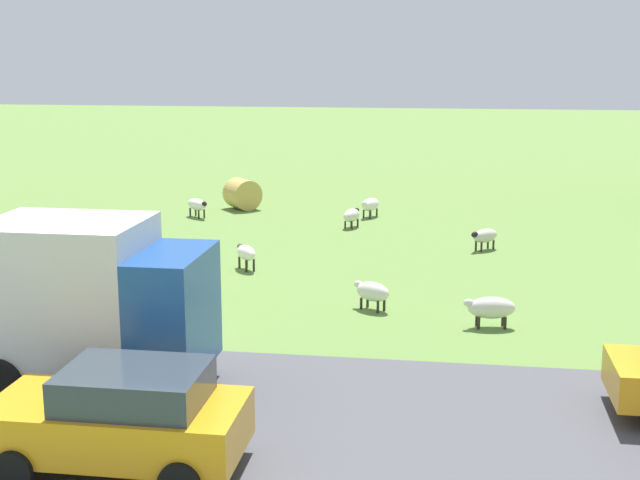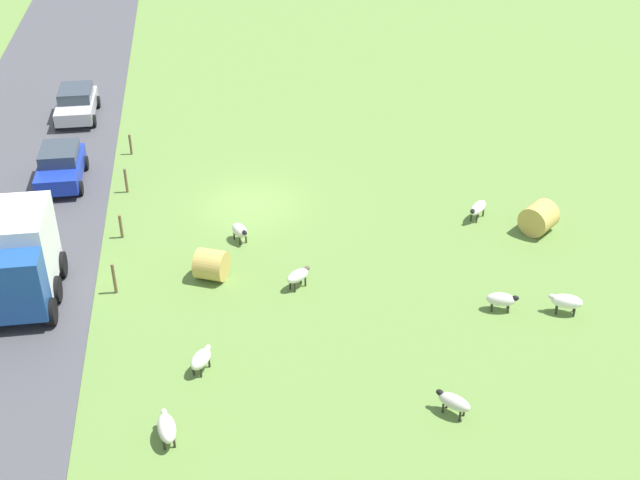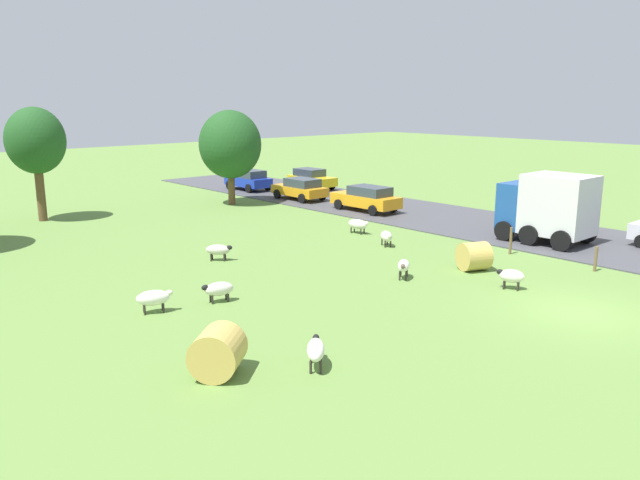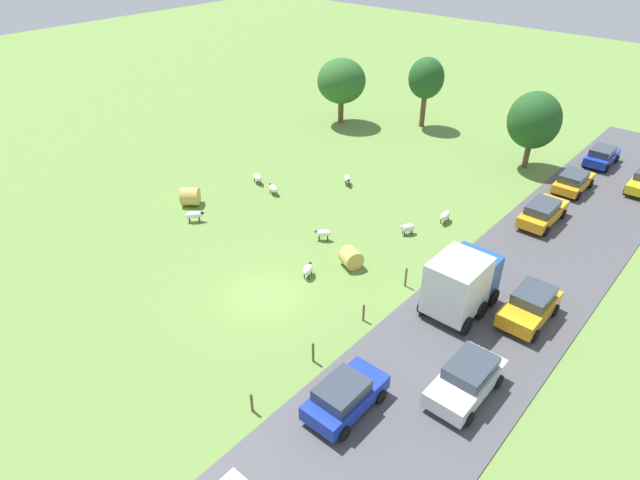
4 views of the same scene
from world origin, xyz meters
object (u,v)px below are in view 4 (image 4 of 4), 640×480
(car_3, at_px, (467,379))
(car_1, at_px, (345,395))
(sheep_1, at_px, (323,233))
(truck_0, at_px, (461,282))
(tree_2, at_px, (341,81))
(car_4, at_px, (543,212))
(sheep_4, at_px, (408,228))
(tree_0, at_px, (534,120))
(sheep_3, at_px, (445,216))
(hay_bale_1, at_px, (351,258))
(tree_1, at_px, (426,79))
(sheep_0, at_px, (273,188))
(sheep_7, at_px, (347,179))
(car_7, at_px, (573,181))
(car_0, at_px, (602,156))
(car_2, at_px, (530,306))
(sheep_2, at_px, (257,177))
(hay_bale_0, at_px, (190,197))
(sheep_5, at_px, (308,269))
(sheep_6, at_px, (194,215))

(car_3, bearing_deg, car_1, -129.11)
(sheep_1, xyz_separation_m, truck_0, (9.92, -0.60, 1.29))
(sheep_1, relative_size, truck_0, 0.25)
(tree_2, height_order, car_4, tree_2)
(sheep_4, height_order, tree_2, tree_2)
(truck_0, height_order, car_1, truck_0)
(tree_2, xyz_separation_m, car_4, (22.38, -6.15, -3.18))
(tree_0, xyz_separation_m, car_3, (7.97, -24.78, -3.04))
(sheep_3, relative_size, sheep_4, 1.18)
(hay_bale_1, distance_m, tree_1, 25.08)
(tree_2, bearing_deg, car_4, -15.37)
(tree_1, bearing_deg, tree_0, -12.62)
(sheep_0, relative_size, sheep_3, 0.91)
(sheep_1, distance_m, sheep_4, 5.54)
(sheep_0, height_order, sheep_7, sheep_0)
(sheep_1, bearing_deg, sheep_4, 48.87)
(sheep_7, bearing_deg, car_7, 37.33)
(sheep_4, relative_size, hay_bale_1, 0.93)
(car_0, relative_size, car_2, 0.99)
(tree_0, distance_m, car_1, 29.50)
(car_2, bearing_deg, sheep_3, 144.22)
(sheep_7, distance_m, car_7, 16.73)
(car_0, distance_m, car_7, 6.18)
(sheep_3, height_order, truck_0, truck_0)
(truck_0, bearing_deg, car_7, 91.41)
(sheep_7, bearing_deg, car_1, -51.71)
(sheep_2, relative_size, hay_bale_0, 0.97)
(car_3, bearing_deg, car_4, 101.40)
(sheep_1, distance_m, car_7, 19.82)
(sheep_7, distance_m, car_3, 21.16)
(car_2, relative_size, car_7, 0.96)
(sheep_4, distance_m, tree_0, 15.52)
(sheep_3, distance_m, tree_2, 20.54)
(sheep_5, distance_m, hay_bale_1, 2.74)
(tree_1, xyz_separation_m, car_7, (15.79, -4.39, -3.71))
(sheep_6, bearing_deg, hay_bale_0, 147.88)
(sheep_0, distance_m, car_7, 22.23)
(sheep_5, height_order, car_2, car_2)
(hay_bale_1, xyz_separation_m, car_4, (6.51, 12.33, 0.29))
(sheep_7, distance_m, car_1, 21.66)
(sheep_5, bearing_deg, sheep_6, -177.99)
(tree_1, bearing_deg, sheep_7, -80.26)
(hay_bale_1, bearing_deg, truck_0, 4.23)
(truck_0, relative_size, car_0, 1.06)
(car_0, xyz_separation_m, car_2, (3.48, -22.48, 0.06))
(sheep_0, xyz_separation_m, car_7, (16.44, 14.96, 0.37))
(tree_1, bearing_deg, car_1, -63.22)
(tree_2, distance_m, car_7, 22.45)
(sheep_7, distance_m, car_2, 17.96)
(truck_0, xyz_separation_m, car_2, (3.13, 1.70, -0.90))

